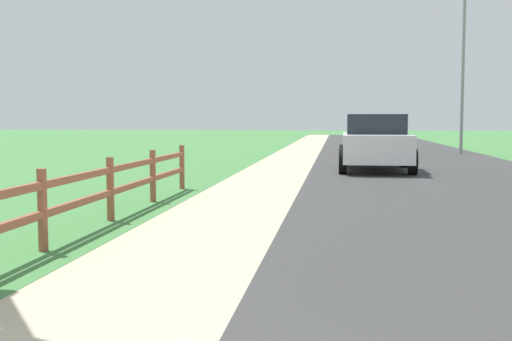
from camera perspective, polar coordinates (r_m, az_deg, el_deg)
The scene contains 8 objects.
ground_plane at distance 26.47m, azimuth 5.58°, elevation 1.33°, with size 120.00×120.00×0.00m, color #427E40.
road_asphalt at distance 28.58m, azimuth 12.74°, elevation 1.49°, with size 7.00×66.00×0.01m, color #363636.
curb_concrete at distance 28.71m, azimuth -0.29°, elevation 1.62°, with size 6.00×66.00×0.01m, color #B8AC8F.
grass_verge at distance 28.94m, azimuth -3.24°, elevation 1.64°, with size 5.00×66.00×0.00m, color #427E40.
rail_fence at distance 7.64m, azimuth -18.58°, elevation -2.80°, with size 0.11×13.22×0.95m.
parked_suv_white at distance 19.07m, azimuth 10.63°, elevation 2.50°, with size 2.13×4.34×1.65m.
parked_car_beige at distance 28.80m, azimuth 10.23°, elevation 3.07°, with size 2.18×4.60×1.56m.
street_lamp at distance 29.15m, azimuth 18.25°, elevation 9.75°, with size 1.17×0.20×7.23m.
Camera 1 is at (0.79, -1.42, 1.51)m, focal length 44.71 mm.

